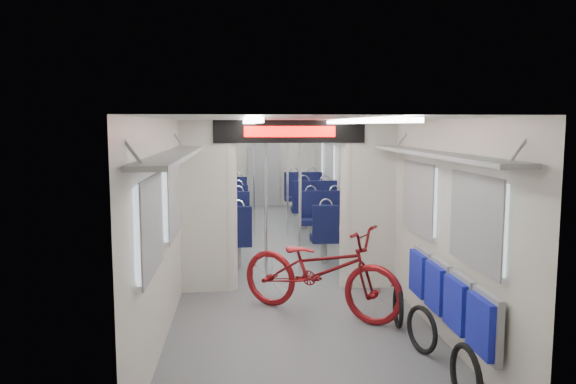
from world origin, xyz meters
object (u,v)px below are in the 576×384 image
Objects in this scene: bicycle at (320,270)px; seat_bay_far_right at (308,196)px; seat_bay_far_left at (228,199)px; stanchion_near_left at (266,203)px; stanchion_near_right at (300,199)px; stanchion_far_right at (288,179)px; bike_hoop_c at (398,309)px; bike_hoop_a at (466,381)px; seat_bay_near_left at (224,224)px; bike_hoop_b at (422,332)px; stanchion_far_left at (254,178)px; seat_bay_near_right at (331,222)px; flip_bench at (448,296)px.

seat_bay_far_right is at bearing 29.00° from bicycle.
stanchion_near_left reaches higher than seat_bay_far_left.
seat_bay_far_left is 4.88m from stanchion_near_right.
seat_bay_far_left is 2.14m from stanchion_far_right.
bike_hoop_c is at bearing -81.74° from stanchion_far_right.
bicycle is 2.50m from bike_hoop_a.
seat_bay_near_left is at bearing -90.00° from seat_bay_far_left.
stanchion_near_left reaches higher than bicycle.
seat_bay_far_right is (1.87, 3.40, 0.03)m from seat_bay_near_left.
bike_hoop_b is (0.02, 1.13, -0.03)m from bike_hoop_a.
seat_bay_far_left is at bearing 103.86° from stanchion_near_right.
stanchion_near_left is 3.69m from stanchion_far_left.
bike_hoop_a is at bearing -78.19° from stanchion_near_right.
bike_hoop_b is 0.21× the size of stanchion_near_left.
seat_bay_near_right is 1.79m from stanchion_near_right.
stanchion_near_left and stanchion_near_right have the same top height.
flip_bench is 0.93× the size of seat_bay_far_right.
flip_bench is (1.08, -1.23, 0.04)m from bicycle.
bike_hoop_b is 0.21× the size of stanchion_near_right.
stanchion_far_right reaches higher than seat_bay_far_left.
stanchion_near_left is (0.64, -1.76, 0.61)m from seat_bay_near_left.
seat_bay_far_left is (-2.04, 7.71, 0.32)m from bike_hoop_b.
seat_bay_near_left is 1.04× the size of seat_bay_far_left.
stanchion_far_left is (-1.45, 5.60, 0.94)m from bike_hoop_c.
seat_bay_near_left reaches higher than seat_bay_near_right.
stanchion_near_right reaches higher than seat_bay_near_left.
seat_bay_near_right is at bearing -90.00° from seat_bay_far_right.
stanchion_far_left is (-1.31, 1.80, 0.62)m from seat_bay_near_right.
seat_bay_far_right is at bearing 2.80° from seat_bay_far_left.
seat_bay_far_right is at bearing 48.40° from stanchion_far_left.
seat_bay_far_left reaches higher than bike_hoop_a.
seat_bay_far_right is (0.00, 3.27, 0.04)m from seat_bay_near_right.
bicycle is 0.89× the size of stanchion_near_left.
stanchion_far_right is at bearing 88.59° from stanchion_near_right.
seat_bay_near_left is at bearing -106.28° from stanchion_far_left.
stanchion_far_right is at bearing -52.85° from seat_bay_far_left.
stanchion_far_left is (-1.48, 6.32, 0.93)m from bike_hoop_b.
bike_hoop_b is at bearing -65.07° from seat_bay_near_left.
bike_hoop_a is at bearing -69.79° from stanchion_near_left.
seat_bay_far_left is (-2.02, 8.83, 0.28)m from bike_hoop_a.
stanchion_far_right is at bearing -110.23° from seat_bay_far_right.
seat_bay_near_right is at bearing 56.96° from stanchion_near_left.
bicycle is 4.90m from stanchion_far_right.
bicycle is 1.65m from stanchion_near_left.
stanchion_far_right is at bearing -20.36° from stanchion_far_left.
seat_bay_near_right reaches higher than flip_bench.
flip_bench is at bearing -2.59° from bike_hoop_b.
seat_bay_far_right reaches higher than bike_hoop_c.
stanchion_near_left is at bearing 125.68° from bike_hoop_c.
seat_bay_near_right is at bearing 23.41° from bicycle.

